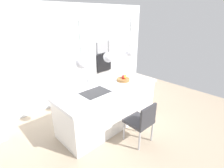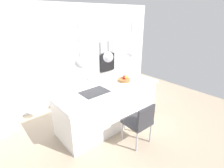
{
  "view_description": "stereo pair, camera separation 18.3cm",
  "coord_description": "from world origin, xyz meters",
  "px_view_note": "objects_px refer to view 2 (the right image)",
  "views": [
    {
      "loc": [
        -2.26,
        -2.44,
        2.34
      ],
      "look_at": [
        0.1,
        0.0,
        0.94
      ],
      "focal_mm": 27.47,
      "sensor_mm": 36.0,
      "label": 1
    },
    {
      "loc": [
        -2.12,
        -2.56,
        2.34
      ],
      "look_at": [
        0.1,
        0.0,
        0.94
      ],
      "focal_mm": 27.47,
      "sensor_mm": 36.0,
      "label": 2
    }
  ],
  "objects_px": {
    "fruit_bowl": "(124,79)",
    "microwave": "(107,47)",
    "chair_near": "(140,122)",
    "oven": "(107,62)"
  },
  "relations": [
    {
      "from": "fruit_bowl",
      "to": "chair_near",
      "type": "xyz_separation_m",
      "value": [
        -0.5,
        -0.93,
        -0.46
      ]
    },
    {
      "from": "fruit_bowl",
      "to": "microwave",
      "type": "bearing_deg",
      "value": 64.09
    },
    {
      "from": "microwave",
      "to": "chair_near",
      "type": "distance_m",
      "value": 2.9
    },
    {
      "from": "chair_near",
      "to": "microwave",
      "type": "bearing_deg",
      "value": 63.14
    },
    {
      "from": "oven",
      "to": "microwave",
      "type": "bearing_deg",
      "value": 0.0
    },
    {
      "from": "fruit_bowl",
      "to": "chair_near",
      "type": "height_order",
      "value": "fruit_bowl"
    },
    {
      "from": "oven",
      "to": "chair_near",
      "type": "relative_size",
      "value": 0.66
    },
    {
      "from": "chair_near",
      "to": "fruit_bowl",
      "type": "bearing_deg",
      "value": 61.61
    },
    {
      "from": "oven",
      "to": "chair_near",
      "type": "bearing_deg",
      "value": -116.86
    },
    {
      "from": "microwave",
      "to": "chair_near",
      "type": "relative_size",
      "value": 0.64
    }
  ]
}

